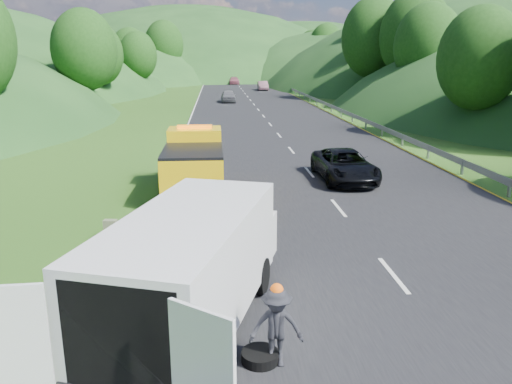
{
  "coord_description": "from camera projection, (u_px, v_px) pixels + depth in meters",
  "views": [
    {
      "loc": [
        -1.55,
        -13.7,
        5.55
      ],
      "look_at": [
        -0.3,
        1.85,
        1.3
      ],
      "focal_mm": 35.0,
      "sensor_mm": 36.0,
      "label": 1
    }
  ],
  "objects": [
    {
      "name": "dist_car_d",
      "position": [
        241.0,
        81.0,
        114.11
      ],
      "size": [
        1.76,
        4.38,
        1.49
      ],
      "primitive_type": "imported",
      "color": "#906C53",
      "rests_on": "ground"
    },
    {
      "name": "white_van",
      "position": [
        192.0,
        264.0,
        10.25
      ],
      "size": [
        5.1,
        7.74,
        2.54
      ],
      "rotation": [
        0.0,
        0.0,
        -0.31
      ],
      "color": "black",
      "rests_on": "ground"
    },
    {
      "name": "tree_line_right",
      "position": [
        381.0,
        95.0,
        74.23
      ],
      "size": [
        14.0,
        140.0,
        14.0
      ],
      "primitive_type": null,
      "color": "#235017",
      "rests_on": "ground"
    },
    {
      "name": "road_surface",
      "position": [
        258.0,
        110.0,
        53.45
      ],
      "size": [
        14.0,
        200.0,
        0.02
      ],
      "primitive_type": "cube",
      "color": "black",
      "rests_on": "ground"
    },
    {
      "name": "hills_backdrop",
      "position": [
        243.0,
        76.0,
        144.79
      ],
      "size": [
        201.0,
        288.6,
        44.0
      ],
      "primitive_type": null,
      "color": "#2D5B23",
      "rests_on": "ground"
    },
    {
      "name": "dist_car_b",
      "position": [
        263.0,
        90.0,
        84.08
      ],
      "size": [
        1.57,
        4.51,
        1.48
      ],
      "primitive_type": "imported",
      "color": "#6F4A56",
      "rests_on": "ground"
    },
    {
      "name": "tow_truck",
      "position": [
        195.0,
        162.0,
        20.8
      ],
      "size": [
        2.39,
        6.24,
        2.68
      ],
      "rotation": [
        0.0,
        0.0,
        0.0
      ],
      "color": "black",
      "rests_on": "ground"
    },
    {
      "name": "dist_car_a",
      "position": [
        229.0,
        102.0,
        62.25
      ],
      "size": [
        1.76,
        4.38,
        1.49
      ],
      "primitive_type": "imported",
      "color": "#55575B",
      "rests_on": "ground"
    },
    {
      "name": "dist_car_c",
      "position": [
        234.0,
        84.0,
        101.78
      ],
      "size": [
        2.03,
        5.0,
        1.45
      ],
      "primitive_type": "imported",
      "color": "#934958",
      "rests_on": "ground"
    },
    {
      "name": "ground",
      "position": [
        271.0,
        250.0,
        14.75
      ],
      "size": [
        320.0,
        320.0,
        0.0
      ],
      "primitive_type": "plane",
      "color": "#38661E",
      "rests_on": "ground"
    },
    {
      "name": "guardrail",
      "position": [
        305.0,
        100.0,
        66.03
      ],
      "size": [
        0.06,
        140.0,
        1.52
      ],
      "primitive_type": "cube",
      "color": "gray",
      "rests_on": "ground"
    },
    {
      "name": "woman",
      "position": [
        182.0,
        244.0,
        15.23
      ],
      "size": [
        0.61,
        0.7,
        1.6
      ],
      "primitive_type": "imported",
      "rotation": [
        0.0,
        0.0,
        1.93
      ],
      "color": "white",
      "rests_on": "ground"
    },
    {
      "name": "suitcase",
      "position": [
        111.0,
        230.0,
        15.55
      ],
      "size": [
        0.43,
        0.28,
        0.65
      ],
      "primitive_type": "cube",
      "rotation": [
        0.0,
        0.0,
        -0.14
      ],
      "color": "#61644B",
      "rests_on": "ground"
    },
    {
      "name": "spare_tire",
      "position": [
        260.0,
        362.0,
        9.37
      ],
      "size": [
        0.71,
        0.71,
        0.2
      ],
      "primitive_type": "cylinder",
      "color": "black",
      "rests_on": "ground"
    },
    {
      "name": "passing_suv",
      "position": [
        344.0,
        180.0,
        23.09
      ],
      "size": [
        2.41,
        5.04,
        1.39
      ],
      "primitive_type": "imported",
      "rotation": [
        0.0,
        0.0,
        0.02
      ],
      "color": "black",
      "rests_on": "ground"
    },
    {
      "name": "tree_line_left",
      "position": [
        93.0,
        97.0,
        70.99
      ],
      "size": [
        14.0,
        140.0,
        14.0
      ],
      "primitive_type": null,
      "color": "#235017",
      "rests_on": "ground"
    },
    {
      "name": "child",
      "position": [
        194.0,
        259.0,
        14.11
      ],
      "size": [
        0.55,
        0.48,
        0.94
      ],
      "primitive_type": "imported",
      "rotation": [
        0.0,
        0.0,
        -0.33
      ],
      "color": "tan",
      "rests_on": "ground"
    },
    {
      "name": "worker",
      "position": [
        276.0,
        365.0,
        9.27
      ],
      "size": [
        1.03,
        0.63,
        1.55
      ],
      "primitive_type": "imported",
      "rotation": [
        0.0,
        0.0,
        -0.06
      ],
      "color": "black",
      "rests_on": "ground"
    }
  ]
}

